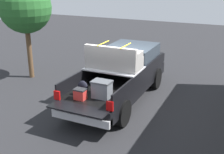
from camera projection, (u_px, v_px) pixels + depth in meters
ground_plane at (119, 100)px, 10.81m from camera, size 40.00×40.00×0.00m
pickup_truck at (123, 73)px, 10.79m from camera, size 6.05×2.06×2.23m
tree_background at (25, 7)px, 12.19m from camera, size 2.26×2.26×4.30m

